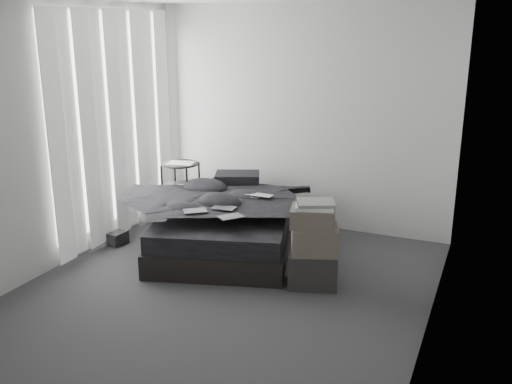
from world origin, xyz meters
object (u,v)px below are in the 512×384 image
at_px(bed, 226,238).
at_px(box_lower, 313,268).
at_px(side_stand, 181,196).
at_px(laptop, 257,191).

relative_size(bed, box_lower, 4.04).
bearing_deg(bed, box_lower, -39.02).
xyz_separation_m(bed, box_lower, (1.14, -0.47, 0.04)).
height_order(side_stand, box_lower, side_stand).
height_order(bed, laptop, laptop).
relative_size(laptop, side_stand, 0.37).
distance_m(bed, side_stand, 0.93).
distance_m(side_stand, box_lower, 2.14).
distance_m(bed, laptop, 0.64).
bearing_deg(laptop, box_lower, -34.80).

